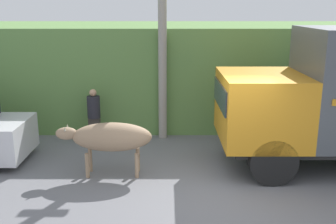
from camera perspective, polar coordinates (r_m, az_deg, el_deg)
ground_plane at (r=8.58m, az=7.62°, el=-11.73°), size 60.00×60.00×0.00m
hillside_embankment at (r=14.93m, az=4.36°, el=6.38°), size 32.00×6.31×3.23m
building_backdrop at (r=14.32m, az=-22.20°, el=3.86°), size 6.23×2.70×2.67m
brown_cow at (r=9.20m, az=-8.33°, el=-3.65°), size 2.22×0.68×1.27m
pedestrian_on_hill at (r=11.61m, az=-10.59°, el=-0.21°), size 0.41×0.41×1.57m
utility_pole at (r=11.42m, az=-0.70°, el=9.29°), size 0.90×0.25×5.21m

